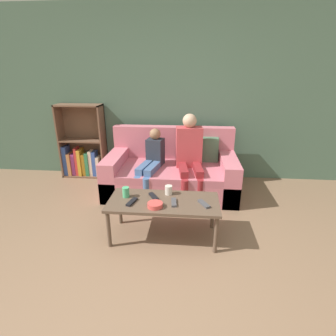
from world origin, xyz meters
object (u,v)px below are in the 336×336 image
object	(u,v)px
tv_remote_2	(132,202)
cup_far	(126,192)
snack_bowl	(155,205)
couch	(172,172)
tv_remote_1	(204,204)
tv_remote_3	(154,196)
person_adult	(189,151)
bookshelf	(83,150)
coffee_table	(164,204)
person_child	(152,160)
cup_near	(169,190)
tv_remote_0	(174,202)

from	to	relation	value
tv_remote_2	cup_far	bearing A→B (deg)	141.41
snack_bowl	tv_remote_2	bearing A→B (deg)	165.50
couch	snack_bowl	size ratio (longest dim) A/B	12.04
cup_far	tv_remote_1	size ratio (longest dim) A/B	0.64
tv_remote_2	tv_remote_3	xyz separation A→B (m)	(0.20, 0.14, 0.00)
couch	person_adult	world-z (taller)	person_adult
tv_remote_1	bookshelf	bearing A→B (deg)	109.72
couch	coffee_table	xyz separation A→B (m)	(0.00, -1.17, 0.11)
person_child	cup_near	xyz separation A→B (m)	(0.31, -0.86, -0.03)
couch	person_child	bearing A→B (deg)	-149.54
coffee_table	cup_far	world-z (taller)	cup_far
tv_remote_1	coffee_table	bearing A→B (deg)	144.13
person_child	tv_remote_2	xyz separation A→B (m)	(-0.04, -1.09, -0.07)
coffee_table	tv_remote_2	xyz separation A→B (m)	(-0.31, -0.07, 0.05)
cup_far	snack_bowl	world-z (taller)	cup_far
bookshelf	cup_near	bearing A→B (deg)	-43.54
person_adult	cup_far	size ratio (longest dim) A/B	10.36
cup_far	tv_remote_1	world-z (taller)	cup_far
bookshelf	person_adult	bearing A→B (deg)	-17.67
coffee_table	cup_near	distance (m)	0.19
bookshelf	tv_remote_0	distance (m)	2.33
person_child	tv_remote_1	size ratio (longest dim) A/B	5.37
bookshelf	person_adult	size ratio (longest dim) A/B	1.04
person_child	cup_far	world-z (taller)	person_child
tv_remote_2	person_adult	bearing A→B (deg)	79.36
person_adult	tv_remote_2	distance (m)	1.29
bookshelf	tv_remote_0	size ratio (longest dim) A/B	6.79
bookshelf	tv_remote_0	bearing A→B (deg)	-45.94
person_child	couch	bearing A→B (deg)	42.69
tv_remote_2	tv_remote_3	bearing A→B (deg)	49.90
cup_far	tv_remote_1	bearing A→B (deg)	-7.07
couch	cup_far	xyz separation A→B (m)	(-0.40, -1.12, 0.21)
person_adult	tv_remote_0	bearing A→B (deg)	-103.82
tv_remote_1	tv_remote_3	world-z (taller)	same
couch	cup_near	distance (m)	1.04
cup_far	snack_bowl	xyz separation A→B (m)	(0.33, -0.19, -0.03)
coffee_table	tv_remote_3	xyz separation A→B (m)	(-0.11, 0.07, 0.05)
person_child	snack_bowl	world-z (taller)	person_child
couch	tv_remote_2	world-z (taller)	couch
bookshelf	snack_bowl	world-z (taller)	bookshelf
person_adult	tv_remote_3	xyz separation A→B (m)	(-0.36, -1.00, -0.20)
cup_far	snack_bowl	bearing A→B (deg)	-29.16
cup_far	coffee_table	bearing A→B (deg)	-7.41
bookshelf	person_child	bearing A→B (deg)	-26.38
bookshelf	tv_remote_3	world-z (taller)	bookshelf
cup_far	tv_remote_2	bearing A→B (deg)	-54.07
coffee_table	tv_remote_1	distance (m)	0.41
tv_remote_0	tv_remote_1	distance (m)	0.30
couch	cup_far	distance (m)	1.21
person_adult	tv_remote_2	world-z (taller)	person_adult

